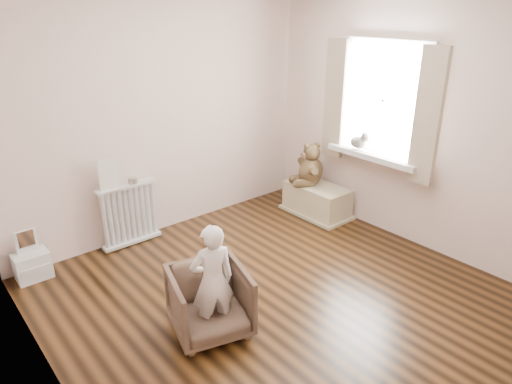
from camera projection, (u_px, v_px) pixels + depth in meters
floor at (276, 295)px, 4.02m from camera, size 3.60×3.60×0.01m
back_wall at (163, 114)px, 4.80m from camera, size 3.60×0.02×2.60m
left_wall at (32, 219)px, 2.46m from camera, size 0.02×3.60×2.60m
right_wall at (410, 119)px, 4.59m from camera, size 0.02×3.60×2.60m
window at (384, 100)px, 4.72m from camera, size 0.03×0.90×1.10m
window_sill at (374, 156)px, 4.89m from camera, size 0.22×1.10×0.06m
curtain_left at (428, 117)px, 4.28m from camera, size 0.06×0.26×1.30m
curtain_right at (335, 99)px, 5.08m from camera, size 0.06×0.26×1.30m
radiator at (129, 210)px, 4.74m from camera, size 0.64×0.12×0.67m
paper_doll at (108, 174)px, 4.47m from camera, size 0.19×0.02×0.32m
tin_a at (133, 181)px, 4.67m from camera, size 0.10×0.10×0.06m
toy_vanity at (30, 252)px, 4.17m from camera, size 0.30×0.22×0.48m
armchair at (210, 302)px, 3.49m from camera, size 0.70×0.72×0.53m
child at (213, 281)px, 3.37m from camera, size 0.38×0.30×0.92m
toy_bench at (317, 198)px, 5.51m from camera, size 0.41×0.78×0.37m
teddy_bear at (311, 160)px, 5.39m from camera, size 0.50×0.45×0.50m
plush_cat at (359, 140)px, 4.98m from camera, size 0.16×0.25×0.20m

